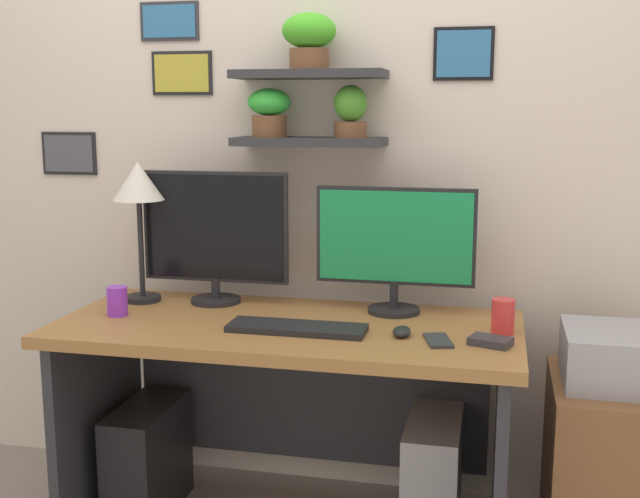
% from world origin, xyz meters
% --- Properties ---
extents(back_wall_assembly, '(4.40, 0.24, 2.70)m').
position_xyz_m(back_wall_assembly, '(-0.00, 0.44, 1.36)').
color(back_wall_assembly, beige).
rests_on(back_wall_assembly, ground).
extents(desk, '(1.52, 0.68, 0.75)m').
position_xyz_m(desk, '(0.00, 0.05, 0.54)').
color(desk, '#9E6B38').
rests_on(desk, ground).
extents(monitor_left, '(0.54, 0.18, 0.48)m').
position_xyz_m(monitor_left, '(-0.33, 0.22, 1.00)').
color(monitor_left, black).
rests_on(monitor_left, desk).
extents(monitor_right, '(0.55, 0.18, 0.43)m').
position_xyz_m(monitor_right, '(0.33, 0.22, 0.99)').
color(monitor_right, black).
rests_on(monitor_right, desk).
extents(keyboard, '(0.44, 0.14, 0.02)m').
position_xyz_m(keyboard, '(0.06, -0.09, 0.76)').
color(keyboard, black).
rests_on(keyboard, desk).
extents(computer_mouse, '(0.06, 0.09, 0.03)m').
position_xyz_m(computer_mouse, '(0.39, -0.07, 0.77)').
color(computer_mouse, black).
rests_on(computer_mouse, desk).
extents(desk_lamp, '(0.18, 0.18, 0.51)m').
position_xyz_m(desk_lamp, '(-0.59, 0.17, 1.15)').
color(desk_lamp, black).
rests_on(desk_lamp, desk).
extents(cell_phone, '(0.10, 0.15, 0.01)m').
position_xyz_m(cell_phone, '(0.50, -0.11, 0.76)').
color(cell_phone, '#2D2D33').
rests_on(cell_phone, desk).
extents(pen_cup, '(0.07, 0.07, 0.10)m').
position_xyz_m(pen_cup, '(-0.59, -0.04, 0.80)').
color(pen_cup, purple).
rests_on(pen_cup, desk).
extents(scissors_tray, '(0.14, 0.11, 0.02)m').
position_xyz_m(scissors_tray, '(0.66, -0.10, 0.76)').
color(scissors_tray, '#2D2D33').
rests_on(scissors_tray, desk).
extents(water_cup, '(0.07, 0.07, 0.11)m').
position_xyz_m(water_cup, '(0.69, 0.03, 0.81)').
color(water_cup, red).
rests_on(water_cup, desk).
extents(drawer_cabinet, '(0.44, 0.50, 0.60)m').
position_xyz_m(drawer_cabinet, '(1.07, 0.09, 0.30)').
color(drawer_cabinet, brown).
rests_on(drawer_cabinet, ground).
extents(printer, '(0.38, 0.34, 0.17)m').
position_xyz_m(printer, '(1.07, 0.09, 0.68)').
color(printer, '#9E9EA3').
rests_on(printer, drawer_cabinet).
extents(computer_tower_left, '(0.18, 0.40, 0.40)m').
position_xyz_m(computer_tower_left, '(-0.53, 0.03, 0.20)').
color(computer_tower_left, black).
rests_on(computer_tower_left, ground).
extents(computer_tower_right, '(0.18, 0.40, 0.42)m').
position_xyz_m(computer_tower_right, '(0.48, 0.09, 0.21)').
color(computer_tower_right, '#99999E').
rests_on(computer_tower_right, ground).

